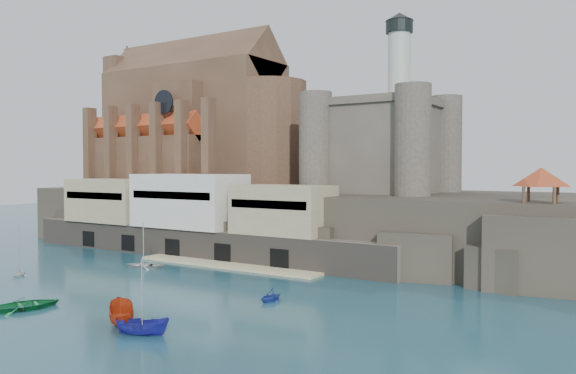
# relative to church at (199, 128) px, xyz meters

# --- Properties ---
(ground) EXTENTS (300.00, 300.00, 0.00)m
(ground) POSITION_rel_church_xyz_m (24.13, -41.85, -22.13)
(ground) COLOR #184251
(ground) RESTS_ON ground
(promontory) EXTENTS (100.00, 36.00, 10.00)m
(promontory) POSITION_rel_church_xyz_m (23.94, -2.48, -17.20)
(promontory) COLOR #2B2620
(promontory) RESTS_ON ground
(quay) EXTENTS (70.00, 12.00, 13.05)m
(quay) POSITION_rel_church_xyz_m (13.94, -18.78, -16.06)
(quay) COLOR #655B51
(quay) RESTS_ON ground
(church) EXTENTS (47.00, 25.93, 30.51)m
(church) POSITION_rel_church_xyz_m (0.00, 0.00, 0.00)
(church) COLOR #4C3423
(church) RESTS_ON promontory
(castle_keep) EXTENTS (21.20, 21.20, 29.30)m
(castle_keep) POSITION_rel_church_xyz_m (40.21, -0.78, -3.81)
(castle_keep) COLOR #4E473D
(castle_keep) RESTS_ON promontory
(rock_outcrop) EXTENTS (14.50, 10.50, 8.70)m
(rock_outcrop) POSITION_rel_church_xyz_m (66.13, -16.01, -18.11)
(rock_outcrop) COLOR #2B2620
(rock_outcrop) RESTS_ON ground
(pavilion) EXTENTS (6.40, 6.40, 5.40)m
(pavilion) POSITION_rel_church_xyz_m (66.13, -15.85, -9.40)
(pavilion) COLOR #4C3423
(pavilion) RESTS_ON rock_outcrop
(boat_2) EXTENTS (2.41, 2.39, 4.79)m
(boat_2) POSITION_rel_church_xyz_m (40.63, -53.41, -22.13)
(boat_2) COLOR navy
(boat_2) RESTS_ON ground
(boat_3) EXTENTS (4.86, 3.00, 6.56)m
(boat_3) POSITION_rel_church_xyz_m (24.19, -53.52, -22.13)
(boat_3) COLOR #187F41
(boat_3) RESTS_ON ground
(boat_4) EXTENTS (2.72, 2.26, 2.71)m
(boat_4) POSITION_rel_church_xyz_m (7.62, -43.81, -22.13)
(boat_4) COLOR white
(boat_4) RESTS_ON ground
(boat_5) EXTENTS (3.15, 3.14, 5.86)m
(boat_5) POSITION_rel_church_xyz_m (36.70, -52.30, -22.13)
(boat_5) COLOR #B23411
(boat_5) RESTS_ON ground
(boat_6) EXTENTS (2.30, 4.26, 5.72)m
(boat_6) POSITION_rel_church_xyz_m (16.76, -30.82, -22.13)
(boat_6) COLOR silver
(boat_6) RESTS_ON ground
(boat_7) EXTENTS (2.91, 1.96, 3.18)m
(boat_7) POSITION_rel_church_xyz_m (43.07, -37.70, -22.13)
(boat_7) COLOR #263DA1
(boat_7) RESTS_ON ground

